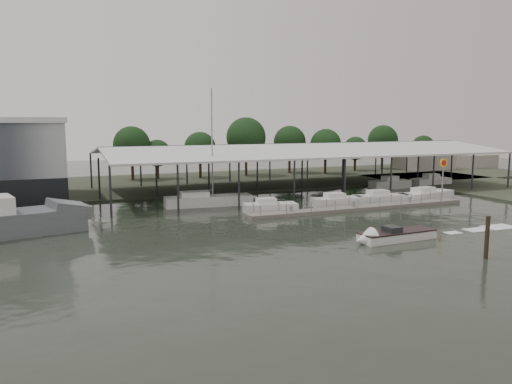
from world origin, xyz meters
name	(u,v)px	position (x,y,z in m)	size (l,w,h in m)	color
ground	(281,240)	(0.00, 0.00, 0.00)	(200.00, 200.00, 0.00)	#262C23
land_strip_far	(168,184)	(0.00, 42.00, 0.10)	(140.00, 30.00, 0.30)	#3A4130
covered_boat_shed	(302,148)	(17.00, 28.00, 6.13)	(58.24, 24.00, 6.96)	silver
floating_dock	(361,208)	(15.00, 10.00, 0.20)	(28.00, 2.00, 1.40)	slate
shell_fuel_sign	(443,172)	(27.00, 9.99, 3.93)	(1.10, 0.18, 5.55)	gray
distant_commercial_buildings	(440,161)	(59.03, 44.69, 1.84)	(22.00, 8.00, 4.00)	gray
white_sailboat	(207,200)	(-0.50, 19.42, 0.65)	(10.64, 3.51, 14.12)	white
speedboat_underway	(391,236)	(8.47, -3.80, 0.39)	(18.70, 2.86, 2.00)	white
moored_cruiser_0	(270,207)	(4.55, 12.35, 0.61)	(6.22, 3.23, 1.70)	white
moored_cruiser_1	(338,201)	(13.75, 12.97, 0.61)	(6.50, 2.70, 1.70)	white
moored_cruiser_2	(381,198)	(19.94, 12.88, 0.61)	(7.22, 3.07, 1.70)	white
moored_cruiser_3	(426,195)	(27.01, 12.86, 0.61)	(9.07, 3.92, 1.70)	white
horizon_tree_line	(278,143)	(22.52, 47.72, 6.04)	(66.58, 9.86, 10.86)	#322216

